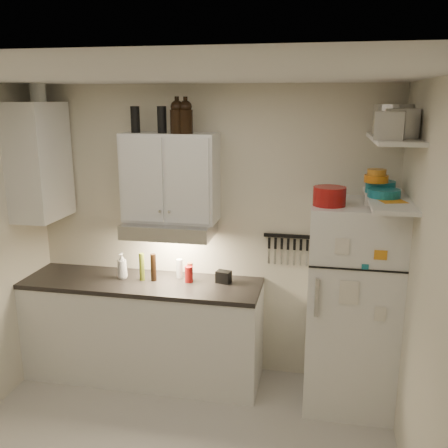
# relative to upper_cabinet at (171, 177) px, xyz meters

# --- Properties ---
(ceiling) EXTENTS (3.20, 3.00, 0.02)m
(ceiling) POSITION_rel_upper_cabinet_xyz_m (0.30, -1.33, 0.78)
(ceiling) COLOR white
(ceiling) RESTS_ON ground
(back_wall) EXTENTS (3.20, 0.02, 2.60)m
(back_wall) POSITION_rel_upper_cabinet_xyz_m (0.30, 0.18, -0.53)
(back_wall) COLOR beige
(back_wall) RESTS_ON ground
(right_wall) EXTENTS (0.02, 3.00, 2.60)m
(right_wall) POSITION_rel_upper_cabinet_xyz_m (1.91, -1.33, -0.53)
(right_wall) COLOR beige
(right_wall) RESTS_ON ground
(base_cabinet) EXTENTS (2.10, 0.60, 0.88)m
(base_cabinet) POSITION_rel_upper_cabinet_xyz_m (-0.25, -0.14, -1.39)
(base_cabinet) COLOR white
(base_cabinet) RESTS_ON floor
(countertop) EXTENTS (2.10, 0.62, 0.04)m
(countertop) POSITION_rel_upper_cabinet_xyz_m (-0.25, -0.14, -0.93)
(countertop) COLOR black
(countertop) RESTS_ON base_cabinet
(upper_cabinet) EXTENTS (0.80, 0.33, 0.75)m
(upper_cabinet) POSITION_rel_upper_cabinet_xyz_m (0.00, 0.00, 0.00)
(upper_cabinet) COLOR white
(upper_cabinet) RESTS_ON back_wall
(side_cabinet) EXTENTS (0.33, 0.55, 1.00)m
(side_cabinet) POSITION_rel_upper_cabinet_xyz_m (-1.14, -0.14, 0.12)
(side_cabinet) COLOR white
(side_cabinet) RESTS_ON left_wall
(range_hood) EXTENTS (0.76, 0.46, 0.12)m
(range_hood) POSITION_rel_upper_cabinet_xyz_m (0.00, -0.06, -0.44)
(range_hood) COLOR silver
(range_hood) RESTS_ON back_wall
(fridge) EXTENTS (0.70, 0.68, 1.70)m
(fridge) POSITION_rel_upper_cabinet_xyz_m (1.55, -0.18, -0.98)
(fridge) COLOR white
(fridge) RESTS_ON floor
(shelf_hi) EXTENTS (0.30, 0.95, 0.03)m
(shelf_hi) POSITION_rel_upper_cabinet_xyz_m (1.75, -0.31, 0.38)
(shelf_hi) COLOR white
(shelf_hi) RESTS_ON right_wall
(shelf_lo) EXTENTS (0.30, 0.95, 0.03)m
(shelf_lo) POSITION_rel_upper_cabinet_xyz_m (1.75, -0.31, -0.07)
(shelf_lo) COLOR white
(shelf_lo) RESTS_ON right_wall
(knife_strip) EXTENTS (0.42, 0.02, 0.03)m
(knife_strip) POSITION_rel_upper_cabinet_xyz_m (1.00, 0.15, -0.51)
(knife_strip) COLOR black
(knife_strip) RESTS_ON back_wall
(dutch_oven) EXTENTS (0.26, 0.26, 0.14)m
(dutch_oven) POSITION_rel_upper_cabinet_xyz_m (1.33, -0.31, -0.05)
(dutch_oven) COLOR maroon
(dutch_oven) RESTS_ON fridge
(book_stack) EXTENTS (0.24, 0.27, 0.08)m
(book_stack) POSITION_rel_upper_cabinet_xyz_m (1.75, -0.41, -0.09)
(book_stack) COLOR orange
(book_stack) RESTS_ON fridge
(spice_jar) EXTENTS (0.06, 0.06, 0.09)m
(spice_jar) POSITION_rel_upper_cabinet_xyz_m (1.61, -0.24, -0.08)
(spice_jar) COLOR silver
(spice_jar) RESTS_ON fridge
(stock_pot) EXTENTS (0.37, 0.37, 0.22)m
(stock_pot) POSITION_rel_upper_cabinet_xyz_m (1.78, -0.04, 0.50)
(stock_pot) COLOR silver
(stock_pot) RESTS_ON shelf_hi
(tin_a) EXTENTS (0.21, 0.19, 0.20)m
(tin_a) POSITION_rel_upper_cabinet_xyz_m (1.78, -0.42, 0.49)
(tin_a) COLOR #AAAAAD
(tin_a) RESTS_ON shelf_hi
(tin_b) EXTENTS (0.21, 0.21, 0.18)m
(tin_b) POSITION_rel_upper_cabinet_xyz_m (1.68, -0.59, 0.48)
(tin_b) COLOR #AAAAAD
(tin_b) RESTS_ON shelf_hi
(bowl_teal) EXTENTS (0.22, 0.22, 0.09)m
(bowl_teal) POSITION_rel_upper_cabinet_xyz_m (1.71, -0.10, -0.01)
(bowl_teal) COLOR #187686
(bowl_teal) RESTS_ON shelf_lo
(bowl_orange) EXTENTS (0.18, 0.18, 0.05)m
(bowl_orange) POSITION_rel_upper_cabinet_xyz_m (1.67, -0.17, 0.07)
(bowl_orange) COLOR orange
(bowl_orange) RESTS_ON bowl_teal
(bowl_yellow) EXTENTS (0.14, 0.14, 0.04)m
(bowl_yellow) POSITION_rel_upper_cabinet_xyz_m (1.67, -0.17, 0.12)
(bowl_yellow) COLOR #C67E23
(bowl_yellow) RESTS_ON bowl_orange
(plates) EXTENTS (0.26, 0.26, 0.06)m
(plates) POSITION_rel_upper_cabinet_xyz_m (1.72, -0.29, -0.02)
(plates) COLOR #187686
(plates) RESTS_ON shelf_lo
(growler_a) EXTENTS (0.13, 0.13, 0.27)m
(growler_a) POSITION_rel_upper_cabinet_xyz_m (0.09, -0.08, 0.51)
(growler_a) COLOR black
(growler_a) RESTS_ON upper_cabinet
(growler_b) EXTENTS (0.14, 0.14, 0.27)m
(growler_b) POSITION_rel_upper_cabinet_xyz_m (0.16, -0.08, 0.51)
(growler_b) COLOR black
(growler_b) RESTS_ON upper_cabinet
(thermos_a) EXTENTS (0.10, 0.10, 0.22)m
(thermos_a) POSITION_rel_upper_cabinet_xyz_m (-0.04, -0.07, 0.48)
(thermos_a) COLOR black
(thermos_a) RESTS_ON upper_cabinet
(thermos_b) EXTENTS (0.09, 0.09, 0.22)m
(thermos_b) POSITION_rel_upper_cabinet_xyz_m (-0.28, -0.04, 0.48)
(thermos_b) COLOR black
(thermos_b) RESTS_ON upper_cabinet
(side_jar) EXTENTS (0.14, 0.14, 0.18)m
(side_jar) POSITION_rel_upper_cabinet_xyz_m (-1.10, -0.12, 0.71)
(side_jar) COLOR silver
(side_jar) RESTS_ON side_cabinet
(soap_bottle) EXTENTS (0.11, 0.11, 0.26)m
(soap_bottle) POSITION_rel_upper_cabinet_xyz_m (-0.44, -0.10, -0.77)
(soap_bottle) COLOR white
(soap_bottle) RESTS_ON countertop
(pepper_mill) EXTENTS (0.06, 0.06, 0.16)m
(pepper_mill) POSITION_rel_upper_cabinet_xyz_m (0.17, -0.03, -0.83)
(pepper_mill) COLOR brown
(pepper_mill) RESTS_ON countertop
(oil_bottle) EXTENTS (0.05, 0.05, 0.25)m
(oil_bottle) POSITION_rel_upper_cabinet_xyz_m (-0.25, -0.11, -0.78)
(oil_bottle) COLOR #5E6D1B
(oil_bottle) RESTS_ON countertop
(vinegar_bottle) EXTENTS (0.05, 0.05, 0.24)m
(vinegar_bottle) POSITION_rel_upper_cabinet_xyz_m (-0.15, -0.10, -0.78)
(vinegar_bottle) COLOR black
(vinegar_bottle) RESTS_ON countertop
(clear_bottle) EXTENTS (0.07, 0.07, 0.17)m
(clear_bottle) POSITION_rel_upper_cabinet_xyz_m (0.06, 0.02, -0.82)
(clear_bottle) COLOR silver
(clear_bottle) RESTS_ON countertop
(red_jar) EXTENTS (0.09, 0.09, 0.14)m
(red_jar) POSITION_rel_upper_cabinet_xyz_m (0.17, -0.08, -0.83)
(red_jar) COLOR maroon
(red_jar) RESTS_ON countertop
(caddy) EXTENTS (0.14, 0.11, 0.10)m
(caddy) POSITION_rel_upper_cabinet_xyz_m (0.47, -0.03, -0.85)
(caddy) COLOR black
(caddy) RESTS_ON countertop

